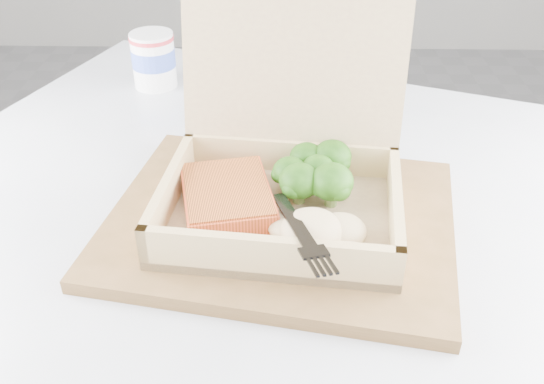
{
  "coord_description": "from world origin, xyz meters",
  "views": [
    {
      "loc": [
        -0.23,
        -1.08,
        1.16
      ],
      "look_at": [
        -0.25,
        -0.56,
        0.81
      ],
      "focal_mm": 40.0,
      "sensor_mm": 36.0,
      "label": 1
    }
  ],
  "objects_px": {
    "paper_cup": "(153,58)",
    "serving_tray": "(281,221)",
    "cafe_table": "(248,355)",
    "takeout_container": "(285,157)"
  },
  "relations": [
    {
      "from": "cafe_table",
      "to": "serving_tray",
      "type": "bearing_deg",
      "value": 12.77
    },
    {
      "from": "paper_cup",
      "to": "takeout_container",
      "type": "bearing_deg",
      "value": -58.8
    },
    {
      "from": "takeout_container",
      "to": "paper_cup",
      "type": "relative_size",
      "value": 3.13
    },
    {
      "from": "takeout_container",
      "to": "paper_cup",
      "type": "distance_m",
      "value": 0.4
    },
    {
      "from": "takeout_container",
      "to": "cafe_table",
      "type": "bearing_deg",
      "value": -134.15
    },
    {
      "from": "cafe_table",
      "to": "takeout_container",
      "type": "distance_m",
      "value": 0.27
    },
    {
      "from": "cafe_table",
      "to": "paper_cup",
      "type": "height_order",
      "value": "paper_cup"
    },
    {
      "from": "takeout_container",
      "to": "paper_cup",
      "type": "height_order",
      "value": "takeout_container"
    },
    {
      "from": "cafe_table",
      "to": "serving_tray",
      "type": "height_order",
      "value": "serving_tray"
    },
    {
      "from": "paper_cup",
      "to": "serving_tray",
      "type": "bearing_deg",
      "value": -61.11
    }
  ]
}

